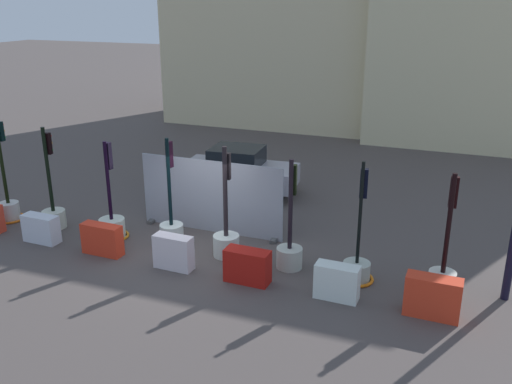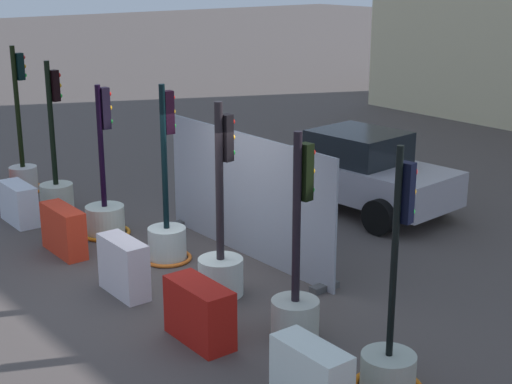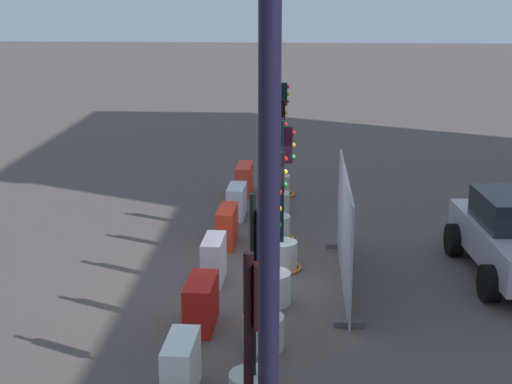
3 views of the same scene
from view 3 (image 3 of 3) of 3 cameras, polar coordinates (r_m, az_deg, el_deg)
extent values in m
plane|color=#4E4543|center=(14.65, 0.44, -6.73)|extent=(120.00, 120.00, 0.00)
cylinder|color=silver|center=(20.48, 1.69, 0.51)|extent=(0.60, 0.60, 0.54)
cylinder|color=black|center=(20.13, 1.72, 4.86)|extent=(0.10, 0.10, 2.62)
cube|color=black|center=(19.98, 2.11, 7.28)|extent=(0.15, 0.16, 0.57)
sphere|color=red|center=(19.94, 2.37, 7.81)|extent=(0.09, 0.09, 0.09)
sphere|color=orange|center=(19.97, 2.37, 7.27)|extent=(0.09, 0.09, 0.09)
sphere|color=green|center=(20.00, 2.36, 6.74)|extent=(0.09, 0.09, 0.09)
torus|color=orange|center=(20.54, 1.68, -0.12)|extent=(0.87, 0.87, 0.07)
cylinder|color=beige|center=(18.85, 1.50, -0.83)|extent=(0.66, 0.66, 0.52)
cylinder|color=black|center=(18.49, 1.53, 3.65)|extent=(0.11, 0.11, 2.48)
cube|color=black|center=(18.33, 1.93, 5.92)|extent=(0.17, 0.17, 0.61)
sphere|color=red|center=(18.28, 2.21, 6.54)|extent=(0.10, 0.10, 0.10)
sphere|color=orange|center=(18.31, 2.20, 5.91)|extent=(0.10, 0.10, 0.10)
sphere|color=green|center=(18.34, 2.19, 5.28)|extent=(0.10, 0.10, 0.10)
cylinder|color=silver|center=(16.93, 1.35, -2.66)|extent=(0.71, 0.71, 0.55)
cylinder|color=black|center=(16.56, 1.38, 1.91)|extent=(0.10, 0.10, 2.23)
cube|color=black|center=(16.41, 1.84, 4.22)|extent=(0.16, 0.16, 0.74)
sphere|color=red|center=(16.37, 2.16, 5.07)|extent=(0.10, 0.10, 0.10)
sphere|color=orange|center=(16.41, 2.15, 4.22)|extent=(0.10, 0.10, 0.10)
sphere|color=green|center=(16.46, 2.14, 3.37)|extent=(0.10, 0.10, 0.10)
torus|color=orange|center=(17.01, 1.35, -3.43)|extent=(0.90, 0.90, 0.07)
cylinder|color=silver|center=(15.23, 1.87, -4.71)|extent=(0.64, 0.64, 0.57)
cylinder|color=black|center=(14.79, 1.92, 0.72)|extent=(0.10, 0.10, 2.41)
cube|color=black|center=(14.64, 2.43, 3.51)|extent=(0.16, 0.17, 0.70)
sphere|color=red|center=(14.60, 2.79, 4.41)|extent=(0.09, 0.09, 0.09)
sphere|color=orange|center=(14.65, 2.78, 3.52)|extent=(0.09, 0.09, 0.09)
sphere|color=green|center=(14.70, 2.77, 2.63)|extent=(0.09, 0.09, 0.09)
torus|color=orange|center=(15.32, 1.86, -5.59)|extent=(0.82, 0.82, 0.06)
cylinder|color=silver|center=(13.67, 1.16, -7.12)|extent=(0.68, 0.68, 0.57)
cylinder|color=black|center=(13.18, 1.19, -1.19)|extent=(0.12, 0.12, 2.38)
cube|color=black|center=(12.99, 1.78, 1.52)|extent=(0.16, 0.16, 0.68)
sphere|color=red|center=(12.92, 2.17, 2.49)|extent=(0.09, 0.09, 0.09)
sphere|color=orange|center=(12.98, 2.16, 1.50)|extent=(0.09, 0.09, 0.09)
sphere|color=green|center=(13.03, 2.15, 0.53)|extent=(0.09, 0.09, 0.09)
cylinder|color=#B7BAAE|center=(12.08, 0.56, -10.35)|extent=(0.65, 0.65, 0.53)
cylinder|color=black|center=(11.55, 0.57, -4.04)|extent=(0.11, 0.11, 2.29)
cube|color=black|center=(11.34, 1.23, -1.21)|extent=(0.17, 0.16, 0.75)
sphere|color=red|center=(11.26, 1.68, -0.02)|extent=(0.10, 0.10, 0.10)
sphere|color=orange|center=(11.33, 1.67, -1.23)|extent=(0.10, 0.10, 0.10)
sphere|color=green|center=(11.40, 1.66, -2.43)|extent=(0.10, 0.10, 0.10)
cylinder|color=black|center=(9.95, -0.23, -7.07)|extent=(0.08, 0.08, 2.49)
cube|color=black|center=(9.68, 0.36, -3.28)|extent=(0.20, 0.16, 0.69)
sphere|color=red|center=(9.60, 0.83, -2.02)|extent=(0.11, 0.11, 0.11)
sphere|color=orange|center=(9.67, 0.83, -3.31)|extent=(0.11, 0.11, 0.11)
sphere|color=green|center=(9.74, 0.82, -4.59)|extent=(0.11, 0.11, 0.11)
cylinder|color=black|center=(8.20, -0.56, -12.22)|extent=(0.11, 0.11, 2.34)
cube|color=black|center=(7.87, 0.30, -7.75)|extent=(0.19, 0.16, 0.70)
sphere|color=red|center=(7.77, 0.91, -6.21)|extent=(0.11, 0.11, 0.11)
sphere|color=orange|center=(7.86, 0.90, -7.80)|extent=(0.11, 0.11, 0.11)
sphere|color=green|center=(7.95, 0.89, -9.35)|extent=(0.11, 0.11, 0.11)
cube|color=#E83D28|center=(20.48, -0.88, 0.92)|extent=(1.12, 0.42, 0.82)
cube|color=silver|center=(18.52, -1.45, -0.72)|extent=(1.04, 0.43, 0.78)
cube|color=red|center=(16.57, -2.18, -2.57)|extent=(1.12, 0.39, 0.83)
cube|color=silver|center=(14.55, -3.16, -5.07)|extent=(1.00, 0.40, 0.87)
cube|color=#AE1610|center=(12.75, -4.10, -8.26)|extent=(1.09, 0.48, 0.82)
cube|color=white|center=(10.83, -5.58, -12.80)|extent=(0.99, 0.43, 0.82)
cylinder|color=black|center=(14.34, 16.95, -6.49)|extent=(0.69, 0.33, 0.67)
cylinder|color=black|center=(16.49, 14.50, -3.44)|extent=(0.69, 0.33, 0.67)
cylinder|color=black|center=(6.31, 0.96, -5.62)|extent=(0.18, 0.18, 6.48)
cube|color=#969AA7|center=(14.41, 6.58, -2.73)|extent=(4.32, 0.04, 2.12)
cube|color=#4C4C4C|center=(16.57, 6.13, -3.98)|extent=(0.16, 0.50, 0.10)
cube|color=#4C4C4C|center=(12.97, 6.90, -9.65)|extent=(0.16, 0.50, 0.10)
camera|label=1|loc=(14.41, -58.53, 11.84)|focal=38.90mm
camera|label=2|loc=(7.89, -56.45, 3.60)|focal=53.99mm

